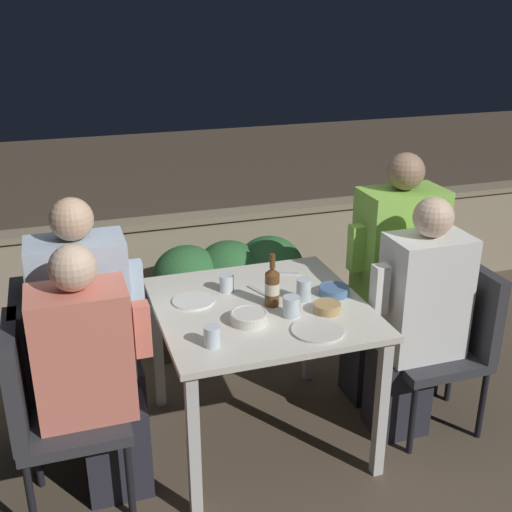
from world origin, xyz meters
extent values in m
plane|color=brown|center=(0.00, 0.00, 0.00)|extent=(16.00, 16.00, 0.00)
cube|color=gray|center=(0.00, 1.48, 0.34)|extent=(9.00, 0.14, 0.68)
cube|color=gray|center=(0.00, 1.48, 0.70)|extent=(9.00, 0.18, 0.04)
cube|color=silver|center=(0.00, 0.00, 0.73)|extent=(0.97, 0.96, 0.03)
cube|color=silver|center=(-0.43, -0.43, 0.36)|extent=(0.05, 0.05, 0.72)
cube|color=silver|center=(0.43, -0.43, 0.36)|extent=(0.05, 0.05, 0.72)
cube|color=silver|center=(-0.43, 0.43, 0.36)|extent=(0.05, 0.05, 0.72)
cube|color=silver|center=(0.43, 0.43, 0.36)|extent=(0.05, 0.05, 0.72)
cube|color=brown|center=(0.13, 1.01, 0.14)|extent=(0.98, 0.36, 0.28)
ellipsoid|color=#2D6633|center=(-0.14, 1.01, 0.47)|extent=(0.44, 0.47, 0.42)
ellipsoid|color=#2D6633|center=(0.13, 1.01, 0.47)|extent=(0.44, 0.47, 0.42)
ellipsoid|color=#2D6633|center=(0.40, 1.01, 0.47)|extent=(0.44, 0.47, 0.42)
cube|color=#333338|center=(-0.90, -0.15, 0.41)|extent=(0.46, 0.46, 0.05)
cube|color=#333338|center=(-1.10, -0.15, 0.65)|extent=(0.06, 0.46, 0.44)
cylinder|color=black|center=(-1.10, -0.35, 0.19)|extent=(0.03, 0.03, 0.39)
cylinder|color=black|center=(-0.70, -0.35, 0.19)|extent=(0.03, 0.03, 0.39)
cylinder|color=black|center=(-1.10, 0.05, 0.19)|extent=(0.03, 0.03, 0.39)
cylinder|color=black|center=(-0.70, 0.05, 0.19)|extent=(0.03, 0.03, 0.39)
cube|color=#282833|center=(-0.73, -0.15, 0.22)|extent=(0.28, 0.23, 0.44)
cube|color=#E07A66|center=(-0.83, -0.15, 0.73)|extent=(0.40, 0.26, 0.58)
cube|color=#E07A66|center=(-0.58, -0.15, 0.79)|extent=(0.07, 0.07, 0.24)
sphere|color=beige|center=(-0.83, -0.15, 1.11)|extent=(0.19, 0.19, 0.19)
cube|color=#333338|center=(-0.87, 0.17, 0.41)|extent=(0.46, 0.46, 0.05)
cube|color=#333338|center=(-1.08, 0.17, 0.65)|extent=(0.06, 0.46, 0.44)
cylinder|color=black|center=(-1.07, -0.03, 0.19)|extent=(0.03, 0.03, 0.39)
cylinder|color=black|center=(-0.68, -0.03, 0.19)|extent=(0.03, 0.03, 0.39)
cylinder|color=black|center=(-1.07, 0.37, 0.19)|extent=(0.03, 0.03, 0.39)
cylinder|color=black|center=(-0.68, 0.37, 0.19)|extent=(0.03, 0.03, 0.39)
cube|color=#282833|center=(-0.70, 0.17, 0.22)|extent=(0.30, 0.23, 0.44)
cube|color=silver|center=(-0.80, 0.17, 0.77)|extent=(0.43, 0.26, 0.67)
cube|color=silver|center=(-0.55, 0.17, 0.85)|extent=(0.07, 0.07, 0.24)
sphere|color=tan|center=(-0.80, 0.17, 1.20)|extent=(0.19, 0.19, 0.19)
cube|color=#333338|center=(0.86, -0.15, 0.41)|extent=(0.46, 0.46, 0.05)
cube|color=#333338|center=(1.06, -0.15, 0.65)|extent=(0.06, 0.46, 0.44)
cylinder|color=black|center=(0.66, -0.35, 0.19)|extent=(0.03, 0.03, 0.39)
cylinder|color=black|center=(1.06, -0.35, 0.19)|extent=(0.03, 0.03, 0.39)
cylinder|color=black|center=(0.66, 0.05, 0.19)|extent=(0.03, 0.03, 0.39)
cylinder|color=black|center=(1.06, 0.05, 0.19)|extent=(0.03, 0.03, 0.39)
cube|color=#282833|center=(0.69, -0.15, 0.22)|extent=(0.27, 0.23, 0.44)
cube|color=white|center=(0.79, -0.15, 0.75)|extent=(0.38, 0.26, 0.62)
cube|color=white|center=(0.54, -0.15, 0.82)|extent=(0.07, 0.07, 0.24)
sphere|color=beige|center=(0.79, -0.15, 1.15)|extent=(0.19, 0.19, 0.19)
cube|color=#333338|center=(0.89, 0.17, 0.41)|extent=(0.46, 0.46, 0.05)
cube|color=#333338|center=(1.09, 0.17, 0.65)|extent=(0.06, 0.46, 0.44)
cylinder|color=black|center=(0.69, -0.02, 0.19)|extent=(0.03, 0.03, 0.39)
cylinder|color=black|center=(1.09, -0.02, 0.19)|extent=(0.03, 0.03, 0.39)
cylinder|color=black|center=(0.69, 0.37, 0.19)|extent=(0.03, 0.03, 0.39)
cylinder|color=black|center=(1.09, 0.37, 0.19)|extent=(0.03, 0.03, 0.39)
cube|color=#282833|center=(0.72, 0.17, 0.22)|extent=(0.30, 0.23, 0.44)
cube|color=#8CCC4C|center=(0.82, 0.17, 0.81)|extent=(0.43, 0.26, 0.75)
cube|color=#8CCC4C|center=(0.57, 0.17, 0.90)|extent=(0.07, 0.07, 0.24)
sphere|color=#99755B|center=(0.82, 0.17, 1.28)|extent=(0.19, 0.19, 0.19)
cylinder|color=brown|center=(0.05, -0.02, 0.83)|extent=(0.07, 0.07, 0.16)
cylinder|color=beige|center=(0.05, -0.02, 0.84)|extent=(0.07, 0.07, 0.06)
cone|color=brown|center=(0.05, -0.02, 0.92)|extent=(0.07, 0.07, 0.03)
cylinder|color=brown|center=(0.05, -0.02, 0.97)|extent=(0.03, 0.03, 0.07)
cylinder|color=silver|center=(0.15, -0.32, 0.75)|extent=(0.23, 0.23, 0.01)
cylinder|color=white|center=(-0.29, 0.13, 0.75)|extent=(0.20, 0.20, 0.01)
cylinder|color=#4C709E|center=(0.38, 0.00, 0.77)|extent=(0.15, 0.15, 0.04)
torus|color=#4C709E|center=(0.38, 0.00, 0.78)|extent=(0.15, 0.15, 0.01)
cylinder|color=tan|center=(0.27, -0.16, 0.77)|extent=(0.13, 0.13, 0.04)
torus|color=tan|center=(0.27, -0.16, 0.79)|extent=(0.13, 0.13, 0.01)
cylinder|color=silver|center=(-0.10, -0.15, 0.77)|extent=(0.17, 0.17, 0.05)
torus|color=silver|center=(-0.10, -0.15, 0.79)|extent=(0.17, 0.17, 0.01)
cylinder|color=silver|center=(-0.11, 0.20, 0.79)|extent=(0.07, 0.07, 0.08)
cylinder|color=silver|center=(-0.31, -0.30, 0.79)|extent=(0.07, 0.07, 0.09)
cylinder|color=silver|center=(0.21, -0.02, 0.80)|extent=(0.07, 0.07, 0.11)
cylinder|color=silver|center=(0.10, -0.15, 0.80)|extent=(0.08, 0.08, 0.10)
cube|color=silver|center=(0.23, 0.31, 0.75)|extent=(0.16, 0.09, 0.01)
cube|color=silver|center=(0.04, 0.13, 0.75)|extent=(0.08, 0.17, 0.01)
cylinder|color=#9E5638|center=(1.06, 0.59, 0.12)|extent=(0.23, 0.23, 0.24)
cylinder|color=#47331E|center=(1.06, 0.59, 0.34)|extent=(0.03, 0.03, 0.21)
ellipsoid|color=#2D6633|center=(1.06, 0.59, 0.58)|extent=(0.32, 0.32, 0.28)
camera|label=1|loc=(-0.86, -2.56, 2.09)|focal=45.00mm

